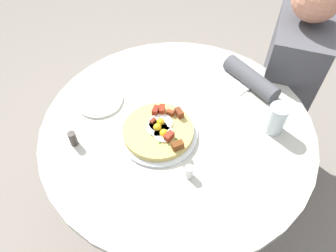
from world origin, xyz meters
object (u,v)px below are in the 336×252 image
at_px(bread_plate, 100,101).
at_px(pepper_shaker, 73,139).
at_px(water_glass, 276,119).
at_px(salt_shaker, 189,172).
at_px(person_seated, 279,97).
at_px(pizza_plate, 158,134).
at_px(dining_table, 176,152).
at_px(fork, 238,75).
at_px(breakfast_pizza, 159,130).
at_px(knife, 232,79).

xyz_separation_m(bread_plate, pepper_shaker, (-0.21, -0.01, 0.02)).
height_order(water_glass, salt_shaker, water_glass).
bearing_deg(bread_plate, person_seated, -53.56).
xyz_separation_m(pizza_plate, water_glass, (0.16, -0.39, 0.05)).
relative_size(dining_table, fork, 5.64).
distance_m(dining_table, person_seated, 0.65).
distance_m(fork, pepper_shaker, 0.72).
xyz_separation_m(dining_table, water_glass, (0.09, -0.34, 0.24)).
bearing_deg(pepper_shaker, dining_table, -57.63).
relative_size(bread_plate, pepper_shaker, 3.18).
relative_size(pizza_plate, bread_plate, 1.55).
relative_size(salt_shaker, pepper_shaker, 0.84).
distance_m(person_seated, bread_plate, 0.91).
height_order(dining_table, breakfast_pizza, breakfast_pizza).
bearing_deg(knife, pepper_shaker, 77.38).
distance_m(person_seated, salt_shaker, 0.82).
bearing_deg(breakfast_pizza, pizza_plate, 129.15).
xyz_separation_m(pizza_plate, salt_shaker, (-0.13, -0.15, 0.02)).
xyz_separation_m(breakfast_pizza, knife, (0.37, -0.19, -0.02)).
relative_size(breakfast_pizza, salt_shaker, 5.24).
bearing_deg(knife, salt_shaker, 114.94).
relative_size(water_glass, salt_shaker, 2.43).
xyz_separation_m(dining_table, person_seated, (0.53, -0.38, -0.06)).
bearing_deg(pizza_plate, breakfast_pizza, -50.85).
bearing_deg(fork, pepper_shaker, 78.00).
height_order(person_seated, pepper_shaker, person_seated).
distance_m(breakfast_pizza, pepper_shaker, 0.30).
bearing_deg(pepper_shaker, bread_plate, 2.43).
bearing_deg(pizza_plate, fork, -27.48).
height_order(dining_table, person_seated, person_seated).
distance_m(person_seated, pizza_plate, 0.78).
height_order(dining_table, pepper_shaker, pepper_shaker).
bearing_deg(water_glass, person_seated, -5.15).
distance_m(pizza_plate, breakfast_pizza, 0.02).
bearing_deg(water_glass, salt_shaker, 140.72).
distance_m(bread_plate, water_glass, 0.67).
xyz_separation_m(bread_plate, salt_shaker, (-0.21, -0.43, 0.02)).
distance_m(knife, salt_shaker, 0.51).
relative_size(person_seated, bread_plate, 6.20).
relative_size(person_seated, breakfast_pizza, 4.47).
height_order(bread_plate, pepper_shaker, pepper_shaker).
height_order(dining_table, pizza_plate, pizza_plate).
xyz_separation_m(breakfast_pizza, bread_plate, (0.08, 0.28, -0.02)).
bearing_deg(salt_shaker, bread_plate, 64.17).
bearing_deg(pepper_shaker, water_glass, -65.97).
relative_size(water_glass, pepper_shaker, 2.04).
relative_size(fork, water_glass, 1.53).
bearing_deg(pizza_plate, dining_table, -36.32).
distance_m(water_glass, pepper_shaker, 0.72).
bearing_deg(pizza_plate, pepper_shaker, 116.39).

